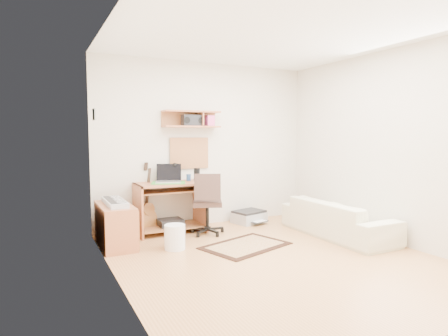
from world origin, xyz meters
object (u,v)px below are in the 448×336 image
task_chair (207,203)px  sofa (338,212)px  cabinet (115,225)px  desk (170,208)px  printer (249,217)px

task_chair → sofa: (1.63, -0.95, -0.11)m
task_chair → cabinet: size_ratio=1.02×
desk → cabinet: (-0.87, -0.34, -0.10)m
cabinet → sofa: 3.11m
cabinet → printer: cabinet is taller
task_chair → sofa: size_ratio=0.52×
desk → sofa: bearing=-31.4°
desk → task_chair: (0.46, -0.33, 0.09)m
sofa → desk: bearing=58.6°
cabinet → sofa: size_ratio=0.51×
cabinet → desk: bearing=21.3°
task_chair → cabinet: (-1.33, -0.01, -0.19)m
desk → printer: bearing=1.3°
cabinet → sofa: bearing=-17.5°
desk → cabinet: size_ratio=1.11×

